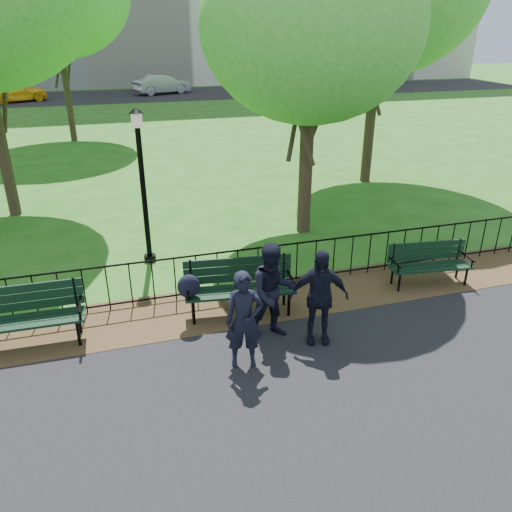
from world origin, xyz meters
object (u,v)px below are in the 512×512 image
object	(u,v)px
taxi	(14,91)
park_bench_right_a	(429,259)
park_bench_main	(223,283)
lamppost	(143,182)
person_left	(244,320)
person_mid	(273,292)
person_right	(319,297)
park_bench_left_a	(21,311)
sedan_dark	(276,83)
tree_near_e	(312,26)
sedan_silver	(162,84)

from	to	relation	value
taxi	park_bench_right_a	bearing A→B (deg)	174.79
park_bench_main	lamppost	size ratio (longest dim) A/B	0.64
person_left	person_mid	size ratio (longest dim) A/B	0.93
person_right	taxi	size ratio (longest dim) A/B	0.38
park_bench_right_a	taxi	distance (m)	34.16
park_bench_left_a	sedan_dark	size ratio (longest dim) A/B	0.41
park_bench_left_a	tree_near_e	size ratio (longest dim) A/B	0.28
park_bench_main	person_left	distance (m)	1.50
lamppost	tree_near_e	distance (m)	4.94
person_right	sedan_dark	bearing A→B (deg)	87.34
park_bench_left_a	taxi	world-z (taller)	taxi
person_mid	sedan_dark	distance (m)	35.95
park_bench_right_a	tree_near_e	size ratio (longest dim) A/B	0.24
lamppost	sedan_silver	size ratio (longest dim) A/B	0.73
sedan_dark	person_right	bearing A→B (deg)	150.23
lamppost	person_right	bearing A→B (deg)	-59.87
park_bench_main	park_bench_right_a	distance (m)	4.18
park_bench_right_a	person_left	bearing A→B (deg)	-153.36
person_mid	park_bench_right_a	bearing A→B (deg)	15.27
sedan_dark	sedan_silver	bearing A→B (deg)	72.10
person_mid	sedan_silver	size ratio (longest dim) A/B	0.37
person_right	park_bench_main	bearing A→B (deg)	151.61
tree_near_e	sedan_dark	distance (m)	31.38
person_left	sedan_dark	bearing A→B (deg)	80.85
park_bench_main	taxi	xyz separation A→B (m)	(-7.21, 32.23, 0.08)
lamppost	person_left	size ratio (longest dim) A/B	2.13
park_bench_right_a	park_bench_left_a	bearing A→B (deg)	-173.55
person_mid	lamppost	bearing A→B (deg)	114.94
tree_near_e	sedan_silver	xyz separation A→B (m)	(0.36, 30.62, -3.96)
park_bench_right_a	sedan_silver	world-z (taller)	sedan_silver
person_right	sedan_dark	xyz separation A→B (m)	(11.14, 34.27, -0.12)
park_bench_left_a	lamppost	xyz separation A→B (m)	(2.24, 2.63, 1.17)
lamppost	person_mid	world-z (taller)	lamppost
person_right	sedan_silver	bearing A→B (deg)	102.11
park_bench_left_a	taxi	bearing A→B (deg)	98.41
tree_near_e	person_left	distance (m)	6.94
person_left	sedan_dark	size ratio (longest dim) A/B	0.33
tree_near_e	person_right	bearing A→B (deg)	-109.41
park_bench_right_a	person_right	xyz separation A→B (m)	(-2.91, -1.24, 0.29)
sedan_dark	taxi	bearing A→B (deg)	80.65
park_bench_left_a	person_mid	world-z (taller)	person_mid
park_bench_right_a	sedan_dark	xyz separation A→B (m)	(8.23, 33.03, 0.17)
park_bench_right_a	taxi	xyz separation A→B (m)	(-11.38, 32.21, 0.21)
park_bench_main	tree_near_e	distance (m)	6.05
sedan_dark	park_bench_right_a	bearing A→B (deg)	154.25
taxi	lamppost	bearing A→B (deg)	167.18
tree_near_e	park_bench_main	bearing A→B (deg)	-130.30
park_bench_left_a	taxi	distance (m)	32.40
tree_near_e	park_bench_right_a	bearing A→B (deg)	-69.42
person_right	sedan_dark	size ratio (longest dim) A/B	0.34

